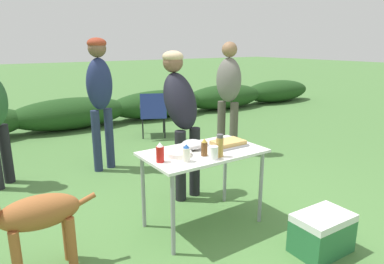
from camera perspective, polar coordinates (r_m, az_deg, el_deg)
The scene contains 17 objects.
ground_plane at distance 3.44m, azimuth 1.78°, elevation -14.99°, with size 60.00×60.00×0.00m, color #4C7A3D.
shrub_hedge at distance 7.35m, azimuth -19.51°, elevation 2.93°, with size 14.40×0.90×0.63m.
folding_table at distance 3.16m, azimuth 1.87°, elevation -4.49°, with size 1.10×0.64×0.74m.
food_tray at distance 3.29m, azimuth 6.04°, elevation -1.92°, with size 0.34×0.23×0.06m.
plate_stack at distance 3.01m, azimuth -2.28°, elevation -3.57°, with size 0.23×0.23×0.04m, color white.
mixing_bowl at distance 3.18m, azimuth 0.11°, elevation -2.09°, with size 0.21×0.21×0.09m, color silver.
paper_cup_stack at distance 2.91m, azimuth 3.60°, elevation -3.46°, with size 0.08×0.08×0.11m, color white.
beer_bottle at distance 2.99m, azimuth 2.06°, elevation -2.61°, with size 0.06×0.06×0.16m.
mayo_bottle at distance 2.84m, azimuth -0.94°, elevation -3.56°, with size 0.07×0.07×0.15m.
spice_jar at distance 2.97m, azimuth 4.65°, elevation -2.31°, with size 0.06×0.06×0.20m.
ketchup_bottle at distance 2.84m, azimuth -5.34°, elevation -3.44°, with size 0.07×0.07×0.17m.
standing_person_in_olive_jacket at distance 3.73m, azimuth -1.89°, elevation 3.98°, with size 0.44×0.54×1.62m.
standing_person_in_gray_fleece at distance 5.25m, azimuth 6.10°, elevation 7.23°, with size 0.42×0.48×1.72m.
standing_person_with_beanie at distance 4.68m, azimuth -15.12°, elevation 6.94°, with size 0.40×0.33×1.77m.
dog at distance 2.81m, azimuth -25.14°, elevation -12.80°, with size 0.91×0.28×0.69m.
camp_chair_green_behind_table at distance 6.30m, azimuth -6.48°, elevation 3.26°, with size 0.67×0.73×0.83m.
cooler_box at distance 3.15m, azimuth 20.83°, elevation -15.46°, with size 0.49×0.33×0.34m.
Camera 1 is at (-1.75, -2.42, 1.70)m, focal length 32.00 mm.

